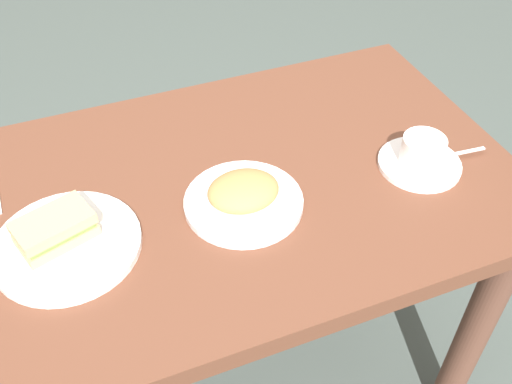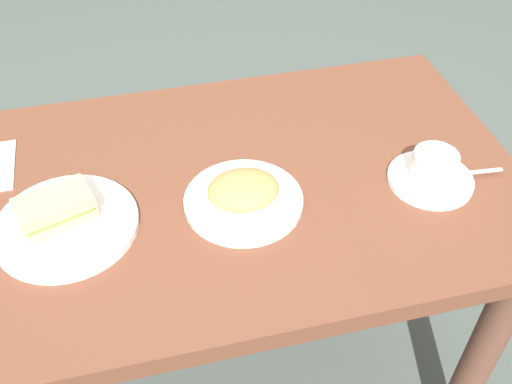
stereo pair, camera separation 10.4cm
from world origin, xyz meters
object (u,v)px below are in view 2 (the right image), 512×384
coffee_cup (434,165)px  spoon (470,172)px  side_plate (244,201)px  dining_table (227,228)px  sandwich_plate (67,226)px  sandwich_front (56,209)px  coffee_saucer (430,179)px

coffee_cup → spoon: coffee_cup is taller
side_plate → coffee_cup: bearing=-3.7°
dining_table → coffee_cup: size_ratio=12.04×
spoon → sandwich_plate: bearing=176.6°
dining_table → sandwich_front: size_ratio=8.02×
sandwich_plate → coffee_saucer: 0.67m
side_plate → dining_table: bearing=109.8°
sandwich_plate → sandwich_front: 0.04m
sandwich_plate → coffee_cup: coffee_cup is taller
dining_table → coffee_saucer: coffee_saucer is taller
dining_table → spoon: spoon is taller
coffee_cup → side_plate: coffee_cup is taller
sandwich_front → coffee_cup: size_ratio=1.50×
dining_table → side_plate: size_ratio=5.27×
coffee_saucer → side_plate: side_plate is taller
sandwich_plate → side_plate: (0.31, -0.01, 0.00)m
dining_table → sandwich_plate: bearing=-170.2°
sandwich_plate → side_plate: same height
sandwich_front → side_plate: 0.33m
coffee_cup → side_plate: bearing=176.3°
coffee_saucer → dining_table: bearing=166.9°
dining_table → sandwich_plate: (-0.29, -0.05, 0.13)m
coffee_saucer → coffee_cup: 0.03m
side_plate → spoon: bearing=-4.1°
sandwich_plate → sandwich_front: sandwich_front is taller
spoon → side_plate: size_ratio=0.45×
sandwich_front → coffee_saucer: 0.69m
coffee_cup → sandwich_front: bearing=175.8°
side_plate → sandwich_plate: bearing=177.5°
coffee_cup → dining_table: bearing=167.2°
spoon → side_plate: 0.44m
sandwich_plate → side_plate: bearing=-2.5°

